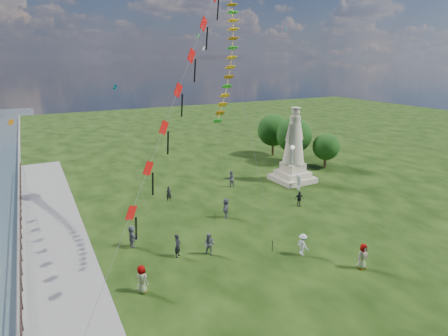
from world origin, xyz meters
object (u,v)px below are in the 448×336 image
person_0 (178,246)px  person_4 (363,256)px  person_10 (142,279)px  person_7 (231,179)px  person_11 (226,208)px  lamppost (292,157)px  person_2 (303,244)px  person_9 (299,199)px  person_6 (169,194)px  person_5 (132,236)px  person_8 (298,182)px  statue (293,154)px  person_1 (209,244)px

person_0 → person_4: person_4 is taller
person_10 → person_7: bearing=-72.9°
person_4 → person_11: 12.77m
lamppost → person_11: 11.76m
person_2 → person_9: (5.81, 7.67, -0.05)m
person_9 → person_6: bearing=156.7°
person_7 → person_9: person_7 is taller
lamppost → person_5: bearing=-163.7°
person_4 → person_2: bearing=121.7°
person_5 → person_7: (13.52, 8.83, 0.07)m
person_6 → person_9: size_ratio=0.99×
person_6 → person_7: 7.79m
person_7 → person_10: person_7 is taller
lamppost → person_8: lamppost is taller
person_2 → person_6: (-5.07, 14.96, -0.06)m
person_2 → person_9: bearing=-42.6°
person_10 → person_8: bearing=-91.6°
person_4 → person_9: size_ratio=1.19×
person_0 → person_10: (-3.54, -3.07, 0.02)m
person_8 → person_11: (-10.71, -3.00, 0.05)m
statue → person_10: (-22.00, -13.42, -2.37)m
person_7 → person_0: bearing=54.6°
person_9 → person_7: bearing=121.5°
person_8 → person_9: (-3.02, -3.92, -0.11)m
person_1 → person_5: size_ratio=0.97×
lamppost → person_4: 17.65m
person_0 → person_10: person_10 is taller
person_10 → person_11: bearing=-81.4°
person_8 → person_9: 4.95m
person_5 → person_11: size_ratio=0.95×
person_5 → person_6: bearing=-39.9°
person_9 → person_11: size_ratio=0.83×
person_6 → person_4: bearing=-53.4°
person_11 → person_9: bearing=112.8°
person_6 → person_8: 14.31m
person_4 → person_5: size_ratio=1.04×
person_6 → person_7: size_ratio=0.80×
person_4 → person_11: size_ratio=0.98×
person_5 → person_11: 9.11m
statue → person_11: size_ratio=4.63×
person_1 → person_0: bearing=-157.6°
person_2 → person_10: 11.87m
person_5 → person_2: bearing=-126.7°
person_7 → person_8: (6.18, -4.34, -0.08)m
person_2 → person_7: 16.16m
lamppost → person_11: size_ratio=2.54×
person_10 → person_11: 12.55m
person_1 → person_6: 11.85m
person_7 → person_8: size_ratio=1.09×
person_4 → person_11: person_11 is taller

